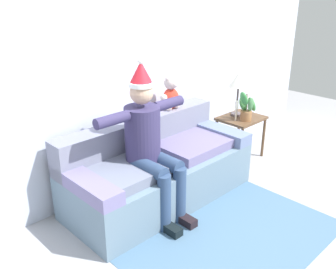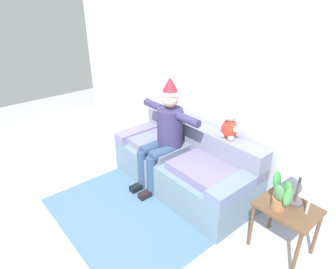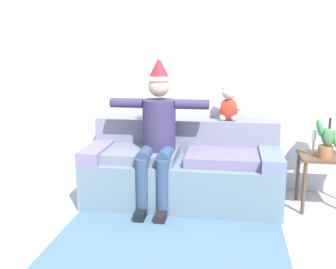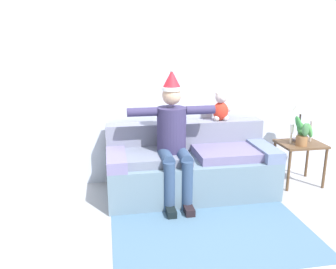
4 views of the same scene
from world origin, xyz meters
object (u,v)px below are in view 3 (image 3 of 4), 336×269
at_px(couch, 183,170).
at_px(candle_tall, 314,139).
at_px(side_table, 327,164).
at_px(table_lamp, 331,110).
at_px(potted_plant, 327,141).
at_px(person_seated, 158,130).
at_px(teddy_bear, 229,105).

bearing_deg(couch, candle_tall, -1.12).
xyz_separation_m(side_table, table_lamp, (0.01, 0.09, 0.53)).
bearing_deg(potted_plant, person_seated, -178.10).
bearing_deg(teddy_bear, person_seated, -148.60).
height_order(person_seated, potted_plant, person_seated).
distance_m(teddy_bear, table_lamp, 1.03).
xyz_separation_m(teddy_bear, potted_plant, (0.95, -0.37, -0.28)).
distance_m(person_seated, potted_plant, 1.66).
relative_size(table_lamp, candle_tall, 2.22).
relative_size(couch, table_lamp, 3.57).
height_order(couch, person_seated, person_seated).
relative_size(side_table, potted_plant, 1.42).
height_order(couch, candle_tall, couch).
bearing_deg(teddy_bear, side_table, -15.32).
bearing_deg(potted_plant, candle_tall, 142.97).
xyz_separation_m(potted_plant, candle_tall, (-0.11, 0.08, -0.00)).
xyz_separation_m(teddy_bear, table_lamp, (1.01, -0.18, -0.00)).
xyz_separation_m(couch, table_lamp, (1.47, 0.09, 0.67)).
relative_size(teddy_bear, candle_tall, 1.50).
bearing_deg(side_table, candle_tall, -172.63).
bearing_deg(candle_tall, teddy_bear, 160.82).
height_order(potted_plant, candle_tall, potted_plant).
height_order(table_lamp, potted_plant, table_lamp).
bearing_deg(person_seated, couch, 33.69).
distance_m(person_seated, side_table, 1.74).
bearing_deg(couch, person_seated, -146.31).
xyz_separation_m(table_lamp, candle_tall, (-0.17, -0.11, -0.28)).
bearing_deg(couch, table_lamp, 3.33).
xyz_separation_m(person_seated, candle_tall, (1.55, 0.14, -0.07)).
bearing_deg(side_table, table_lamp, 82.67).
distance_m(table_lamp, candle_tall, 0.34).
distance_m(teddy_bear, side_table, 1.17).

